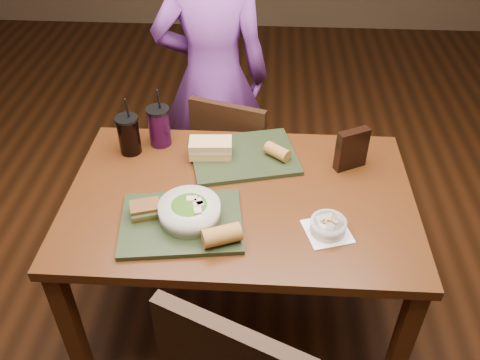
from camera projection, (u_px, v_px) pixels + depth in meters
name	position (u px, v px, depth m)	size (l,w,h in m)	color
ground	(240.00, 316.00, 2.38)	(6.00, 6.00, 0.00)	#381C0B
dining_table	(240.00, 212.00, 1.96)	(1.30, 0.85, 0.75)	#4A250E
chair_far	(230.00, 161.00, 2.54)	(0.46, 0.47, 0.84)	black
diner	(213.00, 80.00, 2.54)	(0.57, 0.38, 1.57)	#723491
tray_near	(181.00, 223.00, 1.77)	(0.42, 0.32, 0.02)	black
tray_far	(244.00, 156.00, 2.08)	(0.42, 0.32, 0.02)	black
salad_bowl	(190.00, 210.00, 1.76)	(0.22, 0.22, 0.07)	silver
soup_bowl	(328.00, 226.00, 1.73)	(0.19, 0.19, 0.06)	white
sandwich_near	(146.00, 210.00, 1.78)	(0.12, 0.10, 0.05)	#593819
sandwich_far	(211.00, 148.00, 2.05)	(0.18, 0.10, 0.07)	tan
baguette_near	(222.00, 235.00, 1.67)	(0.06, 0.06, 0.13)	#AD7533
baguette_far	(277.00, 152.00, 2.05)	(0.05, 0.05, 0.10)	#AD7533
cup_cola	(129.00, 135.00, 2.07)	(0.09, 0.09, 0.26)	black
cup_berry	(159.00, 126.00, 2.12)	(0.10, 0.10, 0.26)	black
chip_bag	(352.00, 149.00, 1.99)	(0.13, 0.04, 0.17)	black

